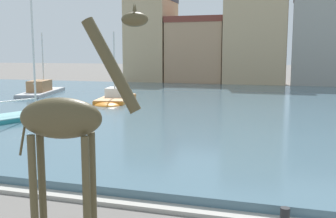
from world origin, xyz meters
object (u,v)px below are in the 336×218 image
at_px(giraffe_statue, 68,123).
at_px(sailboat_teal, 39,116).
at_px(mooring_bollard, 285,217).
at_px(sailboat_grey, 44,92).
at_px(sailboat_orange, 115,100).

relative_size(giraffe_statue, sailboat_teal, 0.66).
bearing_deg(mooring_bollard, giraffe_statue, -157.23).
relative_size(giraffe_statue, sailboat_grey, 0.54).
height_order(giraffe_statue, sailboat_teal, sailboat_teal).
bearing_deg(sailboat_orange, sailboat_grey, 157.13).
bearing_deg(sailboat_teal, sailboat_orange, 80.30).
distance_m(sailboat_orange, mooring_bollard, 23.90).
relative_size(sailboat_teal, sailboat_grey, 0.82).
relative_size(sailboat_grey, mooring_bollard, 19.83).
bearing_deg(sailboat_grey, mooring_bollard, -45.74).
bearing_deg(sailboat_grey, giraffe_statue, -54.59).
bearing_deg(sailboat_grey, sailboat_orange, -22.87).
xyz_separation_m(sailboat_grey, mooring_bollard, (23.04, -23.65, -0.30)).
relative_size(giraffe_statue, sailboat_orange, 0.76).
bearing_deg(mooring_bollard, sailboat_orange, 124.67).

